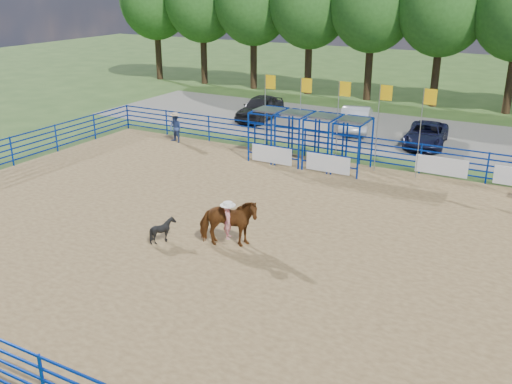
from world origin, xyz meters
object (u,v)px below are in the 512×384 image
car_a (260,108)px  car_b (356,118)px  horse_and_rider (228,222)px  calf (163,230)px  car_c (426,134)px  spectator_cowboy (175,128)px

car_a → car_b: 6.57m
horse_and_rider → calf: horse_and_rider is taller
horse_and_rider → car_a: (-8.19, 17.34, -0.15)m
calf → car_c: size_ratio=0.20×
spectator_cowboy → car_b: bearing=43.3°
horse_and_rider → car_b: bearing=95.3°
calf → spectator_cowboy: 13.20m
car_c → spectator_cowboy: bearing=-159.7°
horse_and_rider → car_c: horse_and_rider is taller
car_a → car_b: size_ratio=0.98×
calf → car_c: (5.11, 17.10, 0.17)m
horse_and_rider → spectator_cowboy: 13.94m
spectator_cowboy → car_a: bearing=78.5°
spectator_cowboy → car_a: spectator_cowboy is taller
spectator_cowboy → car_c: spectator_cowboy is taller
calf → car_c: bearing=-37.7°
horse_and_rider → car_b: horse_and_rider is taller
calf → car_c: car_c is taller
spectator_cowboy → car_b: 11.05m
car_a → car_c: 11.16m
horse_and_rider → car_a: 19.18m
calf → car_a: (-6.00, 18.16, 0.33)m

